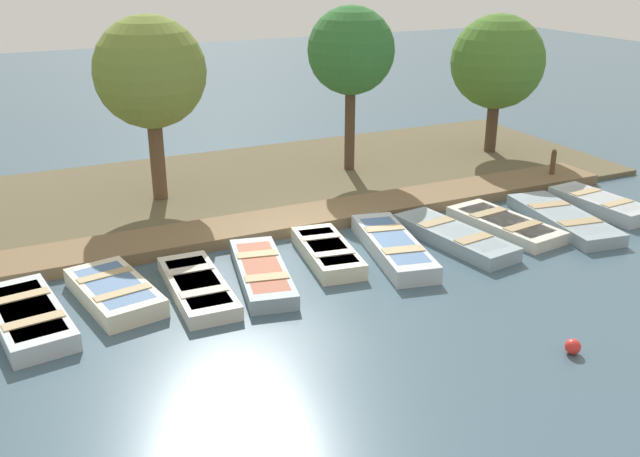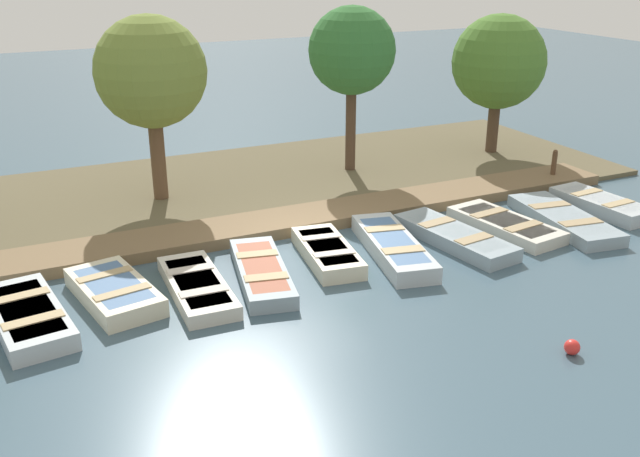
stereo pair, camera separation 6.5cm
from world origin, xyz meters
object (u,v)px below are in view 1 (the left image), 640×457
(rowboat_5, at_px, (327,252))
(rowboat_9, at_px, (563,219))
(rowboat_2, at_px, (114,292))
(park_tree_right, at_px, (497,62))
(rowboat_10, at_px, (600,204))
(mooring_post_far, at_px, (553,166))
(park_tree_left, at_px, (150,73))
(rowboat_6, at_px, (393,246))
(rowboat_4, at_px, (262,272))
(rowboat_1, at_px, (28,317))
(rowboat_7, at_px, (454,236))
(park_tree_center, at_px, (351,52))
(rowboat_8, at_px, (505,224))
(buoy, at_px, (573,347))
(rowboat_3, at_px, (198,287))

(rowboat_5, distance_m, rowboat_9, 6.59)
(rowboat_2, height_order, park_tree_right, park_tree_right)
(park_tree_right, bearing_deg, rowboat_9, -21.65)
(rowboat_5, bearing_deg, rowboat_10, 96.74)
(rowboat_9, distance_m, mooring_post_far, 3.67)
(park_tree_left, bearing_deg, rowboat_6, 34.10)
(rowboat_4, relative_size, rowboat_6, 0.92)
(rowboat_1, height_order, rowboat_7, rowboat_1)
(rowboat_9, bearing_deg, park_tree_center, -147.38)
(rowboat_1, bearing_deg, rowboat_8, 82.44)
(rowboat_9, bearing_deg, rowboat_8, -93.60)
(rowboat_1, xyz_separation_m, rowboat_10, (-0.12, 14.79, 0.01))
(rowboat_5, relative_size, rowboat_9, 0.76)
(park_tree_center, bearing_deg, rowboat_4, -41.02)
(rowboat_5, height_order, park_tree_left, park_tree_left)
(rowboat_4, bearing_deg, rowboat_9, 99.54)
(rowboat_1, bearing_deg, rowboat_5, 85.15)
(rowboat_4, relative_size, park_tree_center, 0.65)
(rowboat_2, relative_size, mooring_post_far, 2.64)
(rowboat_10, bearing_deg, rowboat_4, -93.92)
(rowboat_8, bearing_deg, rowboat_1, -97.81)
(rowboat_7, bearing_deg, buoy, -20.21)
(rowboat_4, height_order, buoy, rowboat_4)
(rowboat_8, xyz_separation_m, park_tree_right, (-5.95, 4.13, 3.04))
(rowboat_6, bearing_deg, rowboat_1, -78.54)
(rowboat_3, xyz_separation_m, rowboat_7, (0.04, 6.46, 0.02))
(park_tree_left, bearing_deg, rowboat_2, -22.37)
(rowboat_4, xyz_separation_m, park_tree_left, (-5.94, -0.79, 3.48))
(rowboat_1, xyz_separation_m, rowboat_4, (-0.02, 4.79, -0.02))
(rowboat_4, height_order, rowboat_6, rowboat_6)
(rowboat_10, distance_m, park_tree_left, 12.75)
(rowboat_7, distance_m, buoy, 5.25)
(rowboat_3, height_order, mooring_post_far, mooring_post_far)
(rowboat_7, relative_size, park_tree_right, 0.74)
(rowboat_5, relative_size, rowboat_7, 0.79)
(rowboat_3, distance_m, rowboat_5, 3.24)
(rowboat_1, xyz_separation_m, park_tree_center, (-6.17, 10.14, 3.64))
(rowboat_7, bearing_deg, park_tree_right, 128.00)
(park_tree_center, bearing_deg, rowboat_7, -3.37)
(park_tree_right, bearing_deg, rowboat_8, -34.81)
(rowboat_3, bearing_deg, rowboat_4, 94.96)
(rowboat_10, bearing_deg, park_tree_center, -147.01)
(rowboat_8, xyz_separation_m, rowboat_9, (0.34, 1.64, 0.01))
(rowboat_5, distance_m, mooring_post_far, 9.08)
(rowboat_2, height_order, rowboat_5, rowboat_2)
(park_tree_center, bearing_deg, park_tree_right, 88.28)
(rowboat_6, relative_size, rowboat_9, 1.00)
(rowboat_1, bearing_deg, rowboat_10, 82.60)
(rowboat_9, distance_m, park_tree_center, 7.98)
(rowboat_10, bearing_deg, rowboat_8, -93.49)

